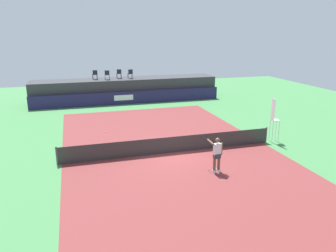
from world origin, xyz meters
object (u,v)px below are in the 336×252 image
Objects in this scene: spectator_chair_center at (119,73)px; tennis_ball at (106,132)px; spectator_chair_far_left at (95,74)px; net_post_near at (57,156)px; net_post_far at (266,135)px; spectator_chair_left at (107,74)px; umpire_chair at (274,117)px; spectator_chair_right at (130,73)px; tennis_player at (217,153)px.

spectator_chair_center is 13.06× the size of tennis_ball.
net_post_near is at bearing -101.94° from spectator_chair_far_left.
net_post_far is (12.40, 0.00, 0.00)m from net_post_near.
spectator_chair_center is at bearing 23.55° from spectator_chair_left.
spectator_chair_right is at bearing 112.31° from umpire_chair.
spectator_chair_left reaches higher than net_post_far.
tennis_player is (-4.81, -3.12, 0.46)m from net_post_far.
net_post_near is at bearing 157.64° from tennis_player.
umpire_chair is 6.16m from tennis_player.
umpire_chair reaches higher than tennis_ball.
net_post_near is 8.22m from tennis_player.
net_post_near is at bearing -109.86° from spectator_chair_center.
net_post_far is at bearing -69.19° from spectator_chair_right.
net_post_far is at bearing 32.97° from tennis_player.
tennis_ball is (-9.83, 5.03, -1.55)m from umpire_chair.
spectator_chair_far_left and spectator_chair_left have the same top height.
spectator_chair_center is 1.12m from spectator_chair_right.
spectator_chair_left reaches higher than tennis_player.
spectator_chair_right is 0.89× the size of net_post_far.
umpire_chair is 40.59× the size of tennis_ball.
spectator_chair_left is at bearing 118.18° from net_post_far.
spectator_chair_far_left reaches higher than net_post_near.
tennis_ball is at bearing -109.79° from spectator_chair_right.
tennis_ball is at bearing 59.08° from net_post_near.
spectator_chair_right is 0.89× the size of net_post_near.
umpire_chair reaches higher than tennis_player.
spectator_chair_far_left is at bearing 88.61° from tennis_ball.
spectator_chair_right is at bearing -5.93° from spectator_chair_far_left.
spectator_chair_far_left is 19.17m from tennis_player.
net_post_far is (5.75, -15.13, -2.19)m from spectator_chair_right.
net_post_near is 14.71× the size of tennis_ball.
spectator_chair_center is 11.09m from tennis_ball.
spectator_chair_left is 17.13m from net_post_far.
tennis_player reaches higher than tennis_ball.
net_post_far is at bearing -61.82° from spectator_chair_left.
spectator_chair_center is 0.32× the size of umpire_chair.
spectator_chair_far_left and spectator_chair_center have the same top height.
net_post_near is 0.56× the size of tennis_player.
net_post_far is 0.56× the size of tennis_player.
spectator_chair_right is 16.67m from net_post_near.
tennis_ball is (-3.63, -10.08, -2.66)m from spectator_chair_right.
spectator_chair_right is 0.32× the size of umpire_chair.
net_post_near is (-4.38, -14.97, -2.19)m from spectator_chair_left.
spectator_chair_left is 0.32× the size of umpire_chair.
spectator_chair_right is 16.33m from net_post_far.
spectator_chair_center is 17.14m from umpire_chair.
spectator_chair_far_left reaches higher than umpire_chair.
spectator_chair_center is at bearing 96.09° from tennis_player.
tennis_player is at bearing -76.94° from spectator_chair_far_left.
spectator_chair_left is at bearing 100.06° from tennis_player.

